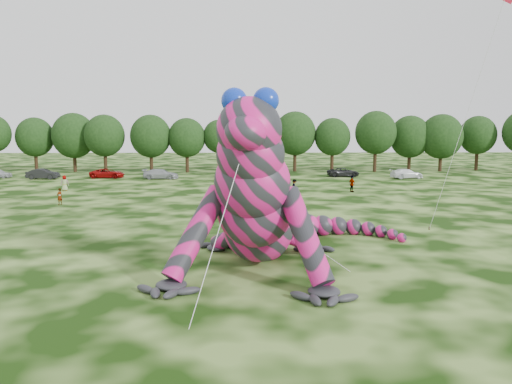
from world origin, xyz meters
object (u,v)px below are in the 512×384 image
at_px(inflatable_gecko, 262,178).
at_px(car_6, 343,172).
at_px(car_5, 263,171).
at_px(spectator_3, 352,184).
at_px(car_2, 107,173).
at_px(tree_9, 219,146).
at_px(car_1, 43,174).
at_px(tree_16, 477,143).
at_px(tree_11, 295,141).
at_px(flying_kite, 500,13).
at_px(tree_4, 35,145).
at_px(spectator_0, 60,197).
at_px(tree_12, 332,145).
at_px(tree_8, 187,145).
at_px(tree_6, 105,144).
at_px(tree_7, 151,144).
at_px(spectator_4, 65,183).
at_px(tree_5, 74,142).
at_px(tree_15, 441,143).
at_px(car_7, 407,174).
at_px(tree_14, 410,143).
at_px(tree_13, 375,141).
at_px(spectator_2, 294,186).
at_px(tree_10, 257,140).
at_px(car_4, 235,172).
at_px(car_3, 161,174).

height_order(inflatable_gecko, car_6, inflatable_gecko).
distance_m(car_5, spectator_3, 20.91).
bearing_deg(spectator_3, car_2, 36.89).
xyz_separation_m(tree_9, car_1, (-24.90, -10.70, -3.59)).
xyz_separation_m(tree_16, car_2, (-60.44, -11.38, -3.99)).
distance_m(tree_11, spectator_3, 27.60).
height_order(tree_11, car_5, tree_11).
bearing_deg(flying_kite, tree_4, 133.99).
bearing_deg(tree_11, spectator_0, -126.74).
height_order(inflatable_gecko, tree_12, inflatable_gecko).
bearing_deg(spectator_3, tree_8, 14.39).
distance_m(tree_6, tree_11, 31.38).
height_order(tree_7, tree_12, tree_7).
xyz_separation_m(tree_12, car_1, (-43.85, -11.09, -3.74)).
bearing_deg(spectator_4, spectator_3, 160.94).
distance_m(tree_12, tree_16, 25.49).
relative_size(tree_11, car_6, 2.08).
height_order(car_5, spectator_4, spectator_4).
bearing_deg(car_1, tree_5, -2.57).
xyz_separation_m(flying_kite, tree_15, (17.43, 51.57, -9.76)).
relative_size(car_7, spectator_4, 2.61).
bearing_deg(car_6, car_1, 84.37).
xyz_separation_m(flying_kite, tree_14, (12.41, 52.52, -9.87)).
xyz_separation_m(inflatable_gecko, car_5, (2.10, 47.64, -3.94)).
xyz_separation_m(tree_13, car_1, (-50.97, -10.48, -4.31)).
height_order(tree_5, car_6, tree_5).
bearing_deg(tree_8, car_1, -152.22).
xyz_separation_m(car_5, spectator_0, (-20.89, -27.22, 0.06)).
bearing_deg(spectator_2, tree_7, 25.53).
height_order(inflatable_gecko, tree_4, inflatable_gecko).
relative_size(inflatable_gecko, car_1, 4.11).
distance_m(tree_5, spectator_0, 37.55).
bearing_deg(car_5, car_2, 90.58).
bearing_deg(car_7, tree_10, 48.74).
bearing_deg(tree_4, tree_5, -2.43).
bearing_deg(tree_11, spectator_3, -82.00).
bearing_deg(tree_5, spectator_4, -74.32).
xyz_separation_m(car_1, car_4, (27.64, 2.06, -0.04)).
bearing_deg(car_4, tree_14, -60.40).
distance_m(car_1, car_3, 16.98).
xyz_separation_m(car_6, car_7, (8.69, -2.97, 0.03)).
bearing_deg(car_3, spectator_4, 149.13).
bearing_deg(tree_8, car_2, -140.14).
bearing_deg(spectator_0, tree_9, -174.84).
bearing_deg(car_1, tree_16, -78.69).
xyz_separation_m(tree_5, tree_6, (5.57, -1.75, -0.15)).
relative_size(tree_10, car_2, 2.10).
relative_size(car_6, spectator_4, 2.62).
bearing_deg(tree_12, tree_4, 178.88).
bearing_deg(spectator_4, car_4, -157.57).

